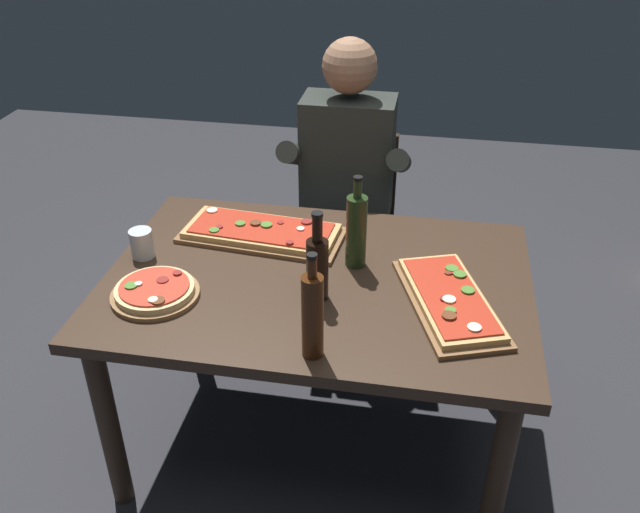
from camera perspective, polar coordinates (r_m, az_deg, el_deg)
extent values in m
plane|color=#2D2D33|center=(2.72, -0.19, -14.85)|extent=(6.40, 6.40, 0.00)
cube|color=#3D2B1E|center=(2.25, -0.23, -2.17)|extent=(1.40, 0.96, 0.04)
cylinder|color=#3D2B1E|center=(2.37, -17.38, -13.38)|extent=(0.07, 0.07, 0.70)
cylinder|color=#3D2B1E|center=(2.19, 14.73, -17.68)|extent=(0.07, 0.07, 0.70)
cylinder|color=#3D2B1E|center=(2.93, -10.80, -2.64)|extent=(0.07, 0.07, 0.70)
cylinder|color=#3D2B1E|center=(2.78, 14.04, -5.16)|extent=(0.07, 0.07, 0.70)
cube|color=brown|center=(2.47, -4.91, 1.79)|extent=(0.60, 0.31, 0.02)
cube|color=tan|center=(2.46, -4.93, 2.16)|extent=(0.56, 0.27, 0.02)
cube|color=#B72D19|center=(2.45, -4.95, 2.42)|extent=(0.52, 0.24, 0.01)
cylinder|color=#4C7F2D|center=(2.46, -4.53, 2.67)|extent=(0.04, 0.04, 0.01)
cylinder|color=maroon|center=(2.34, -2.56, 1.18)|extent=(0.03, 0.03, 0.01)
cylinder|color=maroon|center=(2.47, -1.15, 2.94)|extent=(0.04, 0.04, 0.01)
cylinder|color=#4C7F2D|center=(2.48, -6.74, 2.78)|extent=(0.04, 0.04, 0.01)
cylinder|color=beige|center=(2.43, -1.65, 2.35)|extent=(0.03, 0.03, 0.01)
cylinder|color=beige|center=(2.58, -9.08, 3.86)|extent=(0.04, 0.04, 0.01)
cylinder|color=brown|center=(2.47, -5.44, 2.83)|extent=(0.04, 0.04, 0.01)
cylinder|color=maroon|center=(2.47, -8.47, 2.49)|extent=(0.03, 0.03, 0.01)
cylinder|color=maroon|center=(2.47, -3.35, 2.88)|extent=(0.03, 0.03, 0.00)
cylinder|color=#4C7F2D|center=(2.45, -8.91, 2.22)|extent=(0.04, 0.04, 0.00)
cube|color=brown|center=(2.15, 10.82, -3.85)|extent=(0.39, 0.55, 0.02)
cube|color=tan|center=(2.14, 10.86, -3.46)|extent=(0.35, 0.51, 0.02)
cube|color=#B72D19|center=(2.13, 10.90, -3.17)|extent=(0.31, 0.46, 0.01)
cylinder|color=#4C7F2D|center=(2.22, 11.68, -1.48)|extent=(0.04, 0.04, 0.01)
cylinder|color=brown|center=(2.22, 10.75, -1.36)|extent=(0.02, 0.02, 0.01)
cylinder|color=brown|center=(2.03, 10.82, -4.93)|extent=(0.04, 0.04, 0.01)
cylinder|color=maroon|center=(2.22, 10.98, -1.30)|extent=(0.02, 0.02, 0.01)
cylinder|color=#4C7F2D|center=(2.24, 11.04, -1.01)|extent=(0.04, 0.04, 0.01)
cylinder|color=#4C7F2D|center=(2.05, 10.92, -4.49)|extent=(0.03, 0.03, 0.01)
cylinder|color=beige|center=(2.00, 12.86, -5.84)|extent=(0.04, 0.04, 0.01)
cylinder|color=#4C7F2D|center=(2.15, 12.35, -2.79)|extent=(0.04, 0.04, 0.01)
cylinder|color=maroon|center=(2.10, 10.50, -3.51)|extent=(0.03, 0.03, 0.01)
cylinder|color=beige|center=(2.10, 10.82, -3.57)|extent=(0.04, 0.04, 0.01)
cylinder|color=olive|center=(2.21, -13.69, -3.13)|extent=(0.28, 0.28, 0.02)
cylinder|color=#E5C184|center=(2.20, -13.75, -2.74)|extent=(0.25, 0.25, 0.02)
cylinder|color=red|center=(2.19, -13.79, -2.46)|extent=(0.22, 0.22, 0.01)
cylinder|color=beige|center=(2.12, -13.89, -3.55)|extent=(0.03, 0.03, 0.01)
cylinder|color=maroon|center=(2.21, -13.11, -1.93)|extent=(0.04, 0.04, 0.00)
cylinder|color=maroon|center=(2.23, -11.93, -1.37)|extent=(0.03, 0.03, 0.01)
cylinder|color=beige|center=(2.20, -15.04, -2.23)|extent=(0.02, 0.02, 0.01)
cylinder|color=#4C7F2D|center=(2.20, -15.63, -2.38)|extent=(0.04, 0.04, 0.01)
cylinder|color=brown|center=(2.11, -13.49, -3.63)|extent=(0.04, 0.04, 0.01)
cylinder|color=#47230F|center=(1.85, -0.63, -5.12)|extent=(0.06, 0.06, 0.26)
cylinder|color=#47230F|center=(1.76, -0.66, -0.97)|extent=(0.03, 0.03, 0.06)
cylinder|color=black|center=(1.74, -0.67, 0.03)|extent=(0.03, 0.03, 0.01)
cylinder|color=#233819|center=(2.25, 3.07, 2.08)|extent=(0.07, 0.07, 0.25)
cylinder|color=#233819|center=(2.17, 3.19, 5.70)|extent=(0.03, 0.03, 0.06)
cylinder|color=black|center=(2.16, 3.22, 6.58)|extent=(0.03, 0.03, 0.01)
cylinder|color=black|center=(2.09, -0.23, -1.14)|extent=(0.07, 0.07, 0.20)
cylinder|color=black|center=(2.02, -0.23, 2.32)|extent=(0.03, 0.03, 0.09)
cylinder|color=black|center=(1.99, -0.24, 3.55)|extent=(0.04, 0.04, 0.01)
cylinder|color=silver|center=(2.41, -14.78, 1.06)|extent=(0.08, 0.08, 0.10)
cube|color=black|center=(3.06, 2.18, 1.38)|extent=(0.44, 0.44, 0.04)
cube|color=black|center=(3.13, 2.80, 6.84)|extent=(0.40, 0.04, 0.42)
cylinder|color=black|center=(3.05, -1.96, -3.72)|extent=(0.04, 0.04, 0.41)
cylinder|color=black|center=(3.01, 5.16, -4.45)|extent=(0.04, 0.04, 0.41)
cylinder|color=black|center=(3.36, -0.63, -0.02)|extent=(0.04, 0.04, 0.41)
cylinder|color=black|center=(3.32, 5.82, -0.63)|extent=(0.04, 0.04, 0.41)
cylinder|color=#23232D|center=(3.04, -0.26, -3.48)|extent=(0.11, 0.11, 0.45)
cylinder|color=#23232D|center=(3.01, 3.49, -3.87)|extent=(0.11, 0.11, 0.45)
cube|color=#23232D|center=(2.94, 1.93, 1.76)|extent=(0.34, 0.40, 0.12)
cube|color=#2D332D|center=(2.88, 2.34, 8.26)|extent=(0.38, 0.22, 0.52)
sphere|color=#A37556|center=(2.75, 2.52, 15.74)|extent=(0.22, 0.22, 0.22)
cylinder|color=#2D332D|center=(2.86, -2.21, 8.66)|extent=(0.09, 0.31, 0.21)
cylinder|color=#2D332D|center=(2.80, 6.70, 7.98)|extent=(0.09, 0.31, 0.21)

